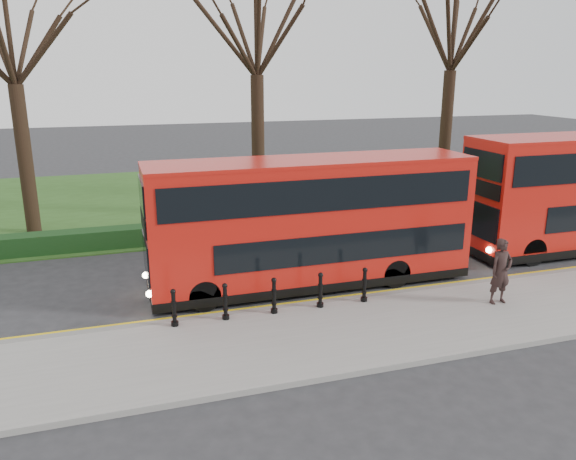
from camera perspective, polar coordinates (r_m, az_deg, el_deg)
name	(u,v)px	position (r m, az deg, el deg)	size (l,w,h in m)	color
ground	(278,298)	(17.45, -1.02, -6.89)	(120.00, 120.00, 0.00)	#28282B
pavement	(311,338)	(14.82, 2.33, -10.91)	(60.00, 4.00, 0.15)	gray
kerb	(288,308)	(16.54, -0.03, -7.94)	(60.00, 0.25, 0.16)	slate
grass_verge	(201,196)	(31.49, -8.79, 3.39)	(60.00, 18.00, 0.06)	#274717
hedge	(232,228)	(23.56, -5.72, 0.17)	(60.00, 0.90, 0.80)	black
yellow_line_outer	(285,306)	(16.83, -0.34, -7.76)	(60.00, 0.10, 0.01)	yellow
yellow_line_inner	(283,304)	(17.00, -0.54, -7.50)	(60.00, 0.10, 0.01)	yellow
tree_left	(9,31)	(25.71, -26.51, 17.62)	(7.25, 7.25, 11.32)	black
tree_mid	(256,25)	(26.32, -3.24, 20.07)	(7.64, 7.64, 11.94)	black
tree_right	(454,24)	(30.41, 16.49, 19.43)	(7.87, 7.87, 12.30)	black
bollard_row	(274,296)	(15.87, -1.43, -6.75)	(5.71, 0.15, 1.00)	black
bus_lead	(311,223)	(17.86, 2.39, 0.69)	(10.37, 2.38, 4.12)	red
pedestrian	(501,271)	(17.50, 20.81, -3.95)	(0.71, 0.47, 1.96)	black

